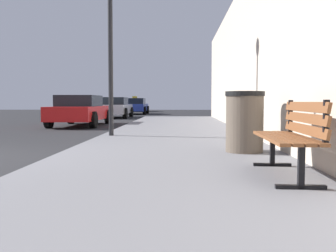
{
  "coord_description": "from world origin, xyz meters",
  "views": [
    {
      "loc": [
        4.08,
        -6.27,
        1.02
      ],
      "look_at": [
        3.81,
        1.91,
        0.49
      ],
      "focal_mm": 40.85,
      "sensor_mm": 36.0,
      "label": 1
    }
  ],
  "objects_px": {
    "bench": "(293,133)",
    "car_silver": "(114,107)",
    "street_lamp": "(110,15)",
    "car_red": "(81,110)",
    "trash_bin": "(245,122)",
    "car_blue": "(135,106)",
    "car_yellow": "(135,105)"
  },
  "relations": [
    {
      "from": "bench",
      "to": "car_blue",
      "type": "xyz_separation_m",
      "value": [
        -4.98,
        25.9,
        -0.01
      ]
    },
    {
      "from": "car_silver",
      "to": "car_blue",
      "type": "xyz_separation_m",
      "value": [
        0.5,
        6.75,
        0.0
      ]
    },
    {
      "from": "trash_bin",
      "to": "car_blue",
      "type": "bearing_deg",
      "value": 101.34
    },
    {
      "from": "car_silver",
      "to": "trash_bin",
      "type": "bearing_deg",
      "value": -72.81
    },
    {
      "from": "car_silver",
      "to": "street_lamp",
      "type": "bearing_deg",
      "value": -80.3
    },
    {
      "from": "car_silver",
      "to": "car_blue",
      "type": "height_order",
      "value": "car_blue"
    },
    {
      "from": "street_lamp",
      "to": "car_red",
      "type": "bearing_deg",
      "value": 111.49
    },
    {
      "from": "bench",
      "to": "car_blue",
      "type": "distance_m",
      "value": 26.37
    },
    {
      "from": "car_red",
      "to": "car_silver",
      "type": "bearing_deg",
      "value": 89.88
    },
    {
      "from": "car_red",
      "to": "car_blue",
      "type": "distance_m",
      "value": 14.61
    },
    {
      "from": "street_lamp",
      "to": "car_blue",
      "type": "relative_size",
      "value": 1.05
    },
    {
      "from": "bench",
      "to": "car_silver",
      "type": "distance_m",
      "value": 19.91
    },
    {
      "from": "trash_bin",
      "to": "street_lamp",
      "type": "height_order",
      "value": "street_lamp"
    },
    {
      "from": "street_lamp",
      "to": "car_red",
      "type": "xyz_separation_m",
      "value": [
        -2.4,
        6.09,
        -2.54
      ]
    },
    {
      "from": "street_lamp",
      "to": "car_blue",
      "type": "xyz_separation_m",
      "value": [
        -1.89,
        20.69,
        -2.54
      ]
    },
    {
      "from": "street_lamp",
      "to": "car_red",
      "type": "relative_size",
      "value": 0.97
    },
    {
      "from": "street_lamp",
      "to": "car_silver",
      "type": "bearing_deg",
      "value": 99.7
    },
    {
      "from": "car_silver",
      "to": "car_blue",
      "type": "relative_size",
      "value": 1.01
    },
    {
      "from": "bench",
      "to": "car_silver",
      "type": "relative_size",
      "value": 0.37
    },
    {
      "from": "car_red",
      "to": "car_yellow",
      "type": "xyz_separation_m",
      "value": [
        -0.45,
        22.57,
        -0.0
      ]
    },
    {
      "from": "car_red",
      "to": "car_yellow",
      "type": "relative_size",
      "value": 1.1
    },
    {
      "from": "trash_bin",
      "to": "car_blue",
      "type": "distance_m",
      "value": 24.24
    },
    {
      "from": "car_yellow",
      "to": "car_blue",
      "type": "bearing_deg",
      "value": -83.13
    },
    {
      "from": "trash_bin",
      "to": "car_silver",
      "type": "relative_size",
      "value": 0.24
    },
    {
      "from": "street_lamp",
      "to": "bench",
      "type": "bearing_deg",
      "value": -59.31
    },
    {
      "from": "car_red",
      "to": "car_silver",
      "type": "height_order",
      "value": "same"
    },
    {
      "from": "street_lamp",
      "to": "car_silver",
      "type": "height_order",
      "value": "street_lamp"
    },
    {
      "from": "trash_bin",
      "to": "car_red",
      "type": "bearing_deg",
      "value": 119.95
    },
    {
      "from": "bench",
      "to": "car_red",
      "type": "xyz_separation_m",
      "value": [
        -5.49,
        11.3,
        -0.01
      ]
    },
    {
      "from": "street_lamp",
      "to": "car_blue",
      "type": "bearing_deg",
      "value": 95.21
    },
    {
      "from": "trash_bin",
      "to": "car_red",
      "type": "height_order",
      "value": "car_red"
    },
    {
      "from": "car_red",
      "to": "trash_bin",
      "type": "bearing_deg",
      "value": -60.05
    }
  ]
}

